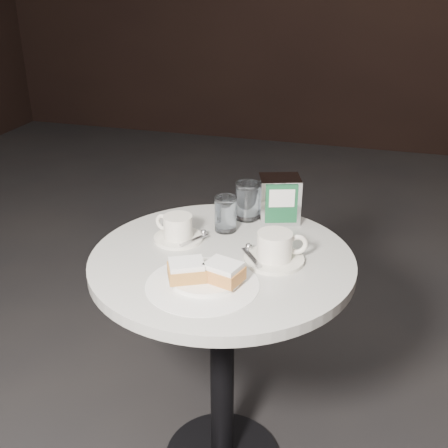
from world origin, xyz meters
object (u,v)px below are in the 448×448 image
coffee_cup_right (275,249)px  napkin_dispenser (279,199)px  beignet_plate (205,274)px  coffee_cup_left (178,229)px  water_glass_left (226,214)px  water_glass_right (247,201)px  cafe_table (222,319)px

coffee_cup_right → napkin_dispenser: bearing=77.7°
beignet_plate → coffee_cup_left: size_ratio=1.19×
coffee_cup_left → coffee_cup_right: bearing=5.4°
coffee_cup_left → water_glass_left: bearing=55.6°
beignet_plate → water_glass_left: bearing=96.4°
water_glass_right → water_glass_left: bearing=-112.3°
coffee_cup_left → water_glass_right: (0.15, 0.19, 0.02)m
cafe_table → water_glass_right: water_glass_right is taller
water_glass_right → napkin_dispenser: (0.09, 0.01, 0.01)m
cafe_table → beignet_plate: bearing=-90.9°
cafe_table → water_glass_left: (-0.03, 0.16, 0.25)m
cafe_table → beignet_plate: size_ratio=3.70×
cafe_table → water_glass_left: bearing=102.6°
coffee_cup_right → beignet_plate: bearing=-154.8°
coffee_cup_left → water_glass_left: size_ratio=1.65×
water_glass_left → coffee_cup_right: bearing=-39.5°
beignet_plate → water_glass_left: water_glass_left is taller
beignet_plate → water_glass_right: size_ratio=1.76×
beignet_plate → coffee_cup_right: bearing=46.5°
beignet_plate → coffee_cup_right: 0.21m
cafe_table → coffee_cup_right: size_ratio=3.69×
cafe_table → water_glass_right: size_ratio=6.53×
beignet_plate → coffee_cup_right: coffee_cup_right is taller
water_glass_left → water_glass_right: bearing=67.7°
coffee_cup_right → water_glass_left: (-0.17, 0.14, 0.01)m
cafe_table → coffee_cup_left: (-0.15, 0.06, 0.23)m
water_glass_right → coffee_cup_left: bearing=-128.1°
beignet_plate → water_glass_right: 0.39m
cafe_table → water_glass_left: 0.29m
beignet_plate → coffee_cup_left: bearing=126.0°
beignet_plate → cafe_table: bearing=89.1°
beignet_plate → napkin_dispenser: 0.42m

